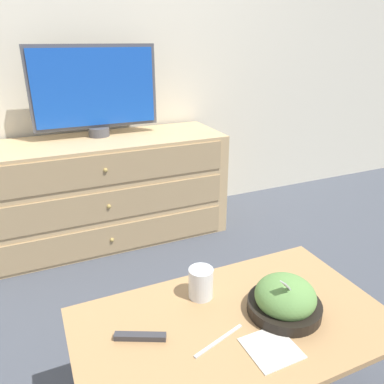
% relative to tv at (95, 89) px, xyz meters
% --- Properties ---
extents(ground_plane, '(12.00, 12.00, 0.00)m').
position_rel_tv_xyz_m(ground_plane, '(-0.04, 0.19, -0.96)').
color(ground_plane, '#474C56').
extents(wall_back, '(12.00, 0.05, 2.60)m').
position_rel_tv_xyz_m(wall_back, '(-0.04, 0.22, 0.34)').
color(wall_back, silver).
rests_on(wall_back, ground_plane).
extents(dresser, '(1.60, 0.53, 0.67)m').
position_rel_tv_xyz_m(dresser, '(-0.05, -0.09, -0.62)').
color(dresser, tan).
rests_on(dresser, ground_plane).
extents(tv, '(0.76, 0.13, 0.55)m').
position_rel_tv_xyz_m(tv, '(0.00, 0.00, 0.00)').
color(tv, '#515156').
rests_on(tv, dresser).
extents(coffee_table, '(0.98, 0.57, 0.43)m').
position_rel_tv_xyz_m(coffee_table, '(0.09, -1.57, -0.59)').
color(coffee_table, tan).
rests_on(coffee_table, ground_plane).
extents(takeout_bowl, '(0.24, 0.24, 0.16)m').
position_rel_tv_xyz_m(takeout_bowl, '(0.26, -1.60, -0.49)').
color(takeout_bowl, black).
rests_on(takeout_bowl, coffee_table).
extents(drink_cup, '(0.08, 0.08, 0.11)m').
position_rel_tv_xyz_m(drink_cup, '(0.05, -1.42, -0.49)').
color(drink_cup, '#9E6638').
rests_on(drink_cup, coffee_table).
extents(napkin, '(0.14, 0.14, 0.00)m').
position_rel_tv_xyz_m(napkin, '(0.13, -1.71, -0.53)').
color(napkin, silver).
rests_on(napkin, coffee_table).
extents(knife, '(0.18, 0.07, 0.01)m').
position_rel_tv_xyz_m(knife, '(0.01, -1.63, -0.53)').
color(knife, silver).
rests_on(knife, coffee_table).
extents(remote_control, '(0.15, 0.09, 0.02)m').
position_rel_tv_xyz_m(remote_control, '(-0.20, -1.52, -0.53)').
color(remote_control, '#38383D').
rests_on(remote_control, coffee_table).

